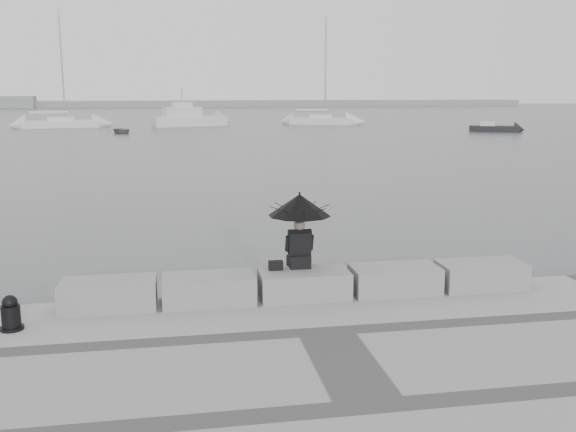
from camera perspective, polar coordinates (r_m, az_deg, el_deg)
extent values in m
plane|color=#444749|center=(12.22, 1.01, -8.84)|extent=(360.00, 360.00, 0.00)
cube|color=gray|center=(11.42, -15.65, -6.75)|extent=(1.60, 0.80, 0.50)
cube|color=gray|center=(11.37, -7.04, -6.49)|extent=(1.60, 0.80, 0.50)
cube|color=gray|center=(11.57, 1.44, -6.10)|extent=(1.60, 0.80, 0.50)
cube|color=gray|center=(12.00, 9.46, -5.61)|extent=(1.60, 0.80, 0.50)
cube|color=gray|center=(12.66, 16.78, -5.06)|extent=(1.60, 0.80, 0.50)
sphere|color=#726056|center=(11.57, 1.02, -0.82)|extent=(0.21, 0.21, 0.21)
cylinder|color=black|center=(11.55, 1.03, -0.49)|extent=(0.02, 0.02, 1.00)
cone|color=black|center=(11.49, 1.03, 0.99)|extent=(1.14, 1.14, 0.39)
sphere|color=black|center=(11.45, 1.04, 2.06)|extent=(0.04, 0.04, 0.04)
cube|color=black|center=(11.54, -1.10, -4.42)|extent=(0.25, 0.15, 0.16)
cylinder|color=black|center=(11.01, -23.33, -9.15)|extent=(0.36, 0.36, 0.06)
cylinder|color=black|center=(10.96, -23.40, -8.30)|extent=(0.29, 0.29, 0.40)
sphere|color=black|center=(10.88, -23.50, -7.06)|extent=(0.23, 0.23, 0.23)
cube|color=gray|center=(166.33, -9.28, 9.82)|extent=(180.00, 6.00, 1.60)
cube|color=silver|center=(77.60, -19.52, 7.67)|extent=(8.46, 3.82, 0.90)
cube|color=silver|center=(77.58, -19.55, 8.11)|extent=(3.10, 2.08, 0.50)
cylinder|color=gray|center=(77.55, -19.84, 12.42)|extent=(0.16, 0.16, 12.00)
cylinder|color=gray|center=(77.55, -19.58, 8.59)|extent=(4.54, 0.92, 0.10)
cube|color=silver|center=(80.40, 2.96, 8.38)|extent=(8.05, 4.94, 0.90)
cube|color=silver|center=(80.38, 2.97, 8.81)|extent=(3.08, 2.44, 0.50)
cylinder|color=gray|center=(80.35, 3.01, 12.98)|extent=(0.16, 0.16, 12.00)
cylinder|color=gray|center=(80.35, 2.97, 9.27)|extent=(4.09, 1.60, 0.10)
cube|color=silver|center=(77.39, -8.75, 8.27)|extent=(8.90, 4.79, 1.20)
cube|color=silver|center=(77.35, -8.77, 9.09)|extent=(4.65, 3.17, 1.20)
cube|color=silver|center=(77.32, -8.79, 9.75)|extent=(2.45, 2.07, 0.60)
cylinder|color=gray|center=(77.31, -8.82, 10.57)|extent=(0.08, 0.08, 1.60)
cube|color=black|center=(69.35, 17.86, 7.35)|extent=(5.15, 3.40, 0.70)
cube|color=silver|center=(69.32, 17.88, 7.76)|extent=(1.83, 1.68, 0.50)
imported|color=gray|center=(65.81, -14.57, 7.37)|extent=(3.53, 2.54, 0.55)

